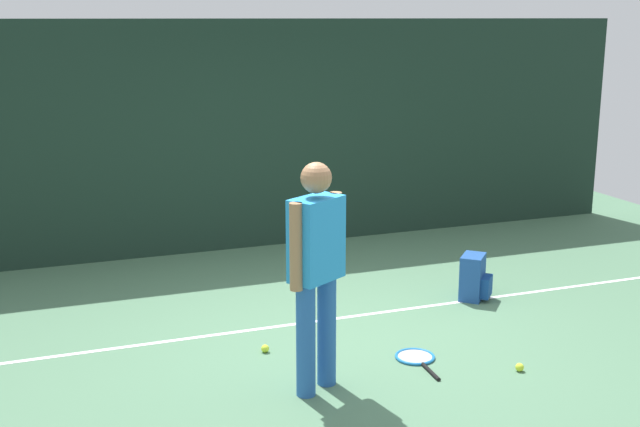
{
  "coord_description": "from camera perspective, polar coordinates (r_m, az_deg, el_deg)",
  "views": [
    {
      "loc": [
        -2.38,
        -6.06,
        2.67
      ],
      "look_at": [
        0.0,
        0.4,
        1.0
      ],
      "focal_mm": 45.46,
      "sensor_mm": 36.0,
      "label": 1
    }
  ],
  "objects": [
    {
      "name": "tennis_racket",
      "position": [
        6.64,
        6.8,
        -10.07
      ],
      "size": [
        0.34,
        0.62,
        0.03
      ],
      "rotation": [
        0.0,
        0.0,
        1.51
      ],
      "color": "black",
      "rests_on": "ground"
    },
    {
      "name": "court_line",
      "position": [
        7.38,
        0.0,
        -7.55
      ],
      "size": [
        9.0,
        0.05,
        0.0
      ],
      "primitive_type": "cube",
      "color": "white",
      "rests_on": "ground"
    },
    {
      "name": "tennis_ball_near_player",
      "position": [
        6.73,
        -3.88,
        -9.46
      ],
      "size": [
        0.07,
        0.07,
        0.07
      ],
      "primitive_type": "sphere",
      "color": "#CCE033",
      "rests_on": "ground"
    },
    {
      "name": "tennis_ball_by_fence",
      "position": [
        6.57,
        13.87,
        -10.46
      ],
      "size": [
        0.07,
        0.07,
        0.07
      ],
      "primitive_type": "sphere",
      "color": "#CCE033",
      "rests_on": "ground"
    },
    {
      "name": "ground_plane",
      "position": [
        7.04,
        1.14,
        -8.67
      ],
      "size": [
        12.0,
        12.0,
        0.0
      ],
      "primitive_type": "plane",
      "color": "#4C7556"
    },
    {
      "name": "tennis_player",
      "position": [
        5.76,
        -0.26,
        -3.56
      ],
      "size": [
        0.47,
        0.39,
        1.7
      ],
      "rotation": [
        0.0,
        0.0,
        -2.61
      ],
      "color": "#2659A5",
      "rests_on": "ground"
    },
    {
      "name": "back_fence",
      "position": [
        9.46,
        -5.49,
        5.43
      ],
      "size": [
        10.0,
        0.1,
        2.66
      ],
      "primitive_type": "cube",
      "color": "#192D23",
      "rests_on": "ground"
    },
    {
      "name": "backpack",
      "position": [
        8.01,
        10.79,
        -4.49
      ],
      "size": [
        0.38,
        0.38,
        0.44
      ],
      "rotation": [
        0.0,
        0.0,
        0.84
      ],
      "color": "#1E478C",
      "rests_on": "ground"
    }
  ]
}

